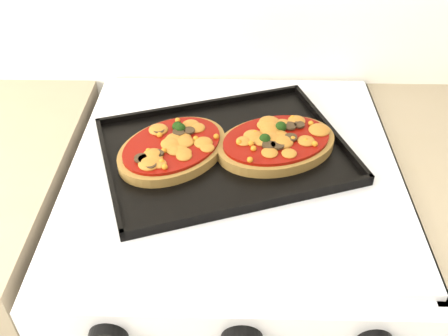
# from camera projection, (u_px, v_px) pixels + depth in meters

# --- Properties ---
(stove) EXTENTS (0.60, 0.60, 0.91)m
(stove) POSITION_uv_depth(u_px,v_px,m) (232.00, 308.00, 1.19)
(stove) COLOR silver
(stove) RESTS_ON floor
(control_panel) EXTENTS (0.60, 0.02, 0.09)m
(control_panel) POSITION_uv_depth(u_px,v_px,m) (233.00, 329.00, 0.70)
(control_panel) COLOR silver
(control_panel) RESTS_ON stove
(baking_tray) EXTENTS (0.51, 0.44, 0.02)m
(baking_tray) POSITION_uv_depth(u_px,v_px,m) (225.00, 150.00, 0.91)
(baking_tray) COLOR black
(baking_tray) RESTS_ON stove
(pizza_left) EXTENTS (0.26, 0.26, 0.03)m
(pizza_left) POSITION_uv_depth(u_px,v_px,m) (172.00, 147.00, 0.89)
(pizza_left) COLOR brown
(pizza_left) RESTS_ON baking_tray
(pizza_right) EXTENTS (0.27, 0.23, 0.03)m
(pizza_right) POSITION_uv_depth(u_px,v_px,m) (276.00, 142.00, 0.90)
(pizza_right) COLOR brown
(pizza_right) RESTS_ON baking_tray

